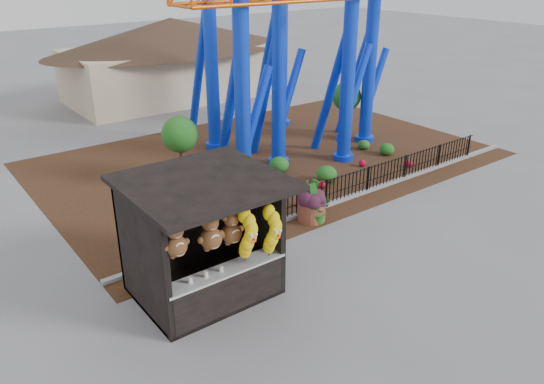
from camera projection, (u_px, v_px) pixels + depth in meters
ground at (324, 272)px, 14.23m from camera, size 120.00×120.00×0.00m
mulch_bed at (267, 158)px, 22.27m from camera, size 18.00×12.00×0.02m
curb at (351, 197)px, 18.60m from camera, size 18.00×0.18×0.12m
prize_booth at (207, 242)px, 12.60m from camera, size 3.50×3.40×3.12m
picket_fence at (370, 179)px, 18.91m from camera, size 12.20×0.06×1.00m
terracotta_planter at (311, 211)px, 16.92m from camera, size 1.11×1.11×0.64m
planter_foliage at (312, 193)px, 16.66m from camera, size 0.70×0.70×0.64m
potted_plant at (318, 211)px, 16.72m from camera, size 0.85×0.76×0.86m
landscaping at (318, 168)px, 20.52m from camera, size 7.06×3.43×0.62m
pavilion at (172, 45)px, 30.89m from camera, size 15.00×15.00×4.80m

